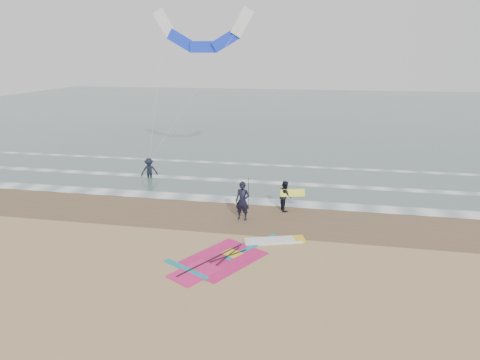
% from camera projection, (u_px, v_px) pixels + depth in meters
% --- Properties ---
extents(ground, '(120.00, 120.00, 0.00)m').
position_uv_depth(ground, '(246.00, 274.00, 16.27)').
color(ground, tan).
rests_on(ground, ground).
extents(sea_water, '(120.00, 80.00, 0.02)m').
position_uv_depth(sea_water, '(305.00, 112.00, 61.46)').
color(sea_water, '#47605E').
rests_on(sea_water, ground).
extents(wet_sand_band, '(120.00, 5.00, 0.01)m').
position_uv_depth(wet_sand_band, '(267.00, 217.00, 21.92)').
color(wet_sand_band, brown).
rests_on(wet_sand_band, ground).
extents(foam_waterline, '(120.00, 9.15, 0.02)m').
position_uv_depth(foam_waterline, '(276.00, 190.00, 26.09)').
color(foam_waterline, white).
rests_on(foam_waterline, ground).
extents(windsurf_rig, '(5.54, 5.25, 0.13)m').
position_uv_depth(windsurf_rig, '(238.00, 254.00, 17.79)').
color(windsurf_rig, white).
rests_on(windsurf_rig, ground).
extents(person_standing, '(0.78, 0.56, 1.98)m').
position_uv_depth(person_standing, '(243.00, 201.00, 21.30)').
color(person_standing, black).
rests_on(person_standing, ground).
extents(person_walking, '(0.85, 0.95, 1.62)m').
position_uv_depth(person_walking, '(285.00, 196.00, 22.65)').
color(person_walking, black).
rests_on(person_walking, ground).
extents(person_wading, '(1.28, 1.01, 1.73)m').
position_uv_depth(person_wading, '(149.00, 166.00, 28.46)').
color(person_wading, black).
rests_on(person_wading, ground).
extents(held_pole, '(0.17, 0.86, 1.82)m').
position_uv_depth(held_pole, '(248.00, 193.00, 21.11)').
color(held_pole, black).
rests_on(held_pole, ground).
extents(carried_kiteboard, '(1.30, 0.51, 0.39)m').
position_uv_depth(carried_kiteboard, '(293.00, 193.00, 22.42)').
color(carried_kiteboard, yellow).
rests_on(carried_kiteboard, ground).
extents(surf_kite, '(6.86, 3.13, 9.84)m').
position_uv_depth(surf_kite, '(203.00, 35.00, 28.29)').
color(surf_kite, white).
rests_on(surf_kite, ground).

